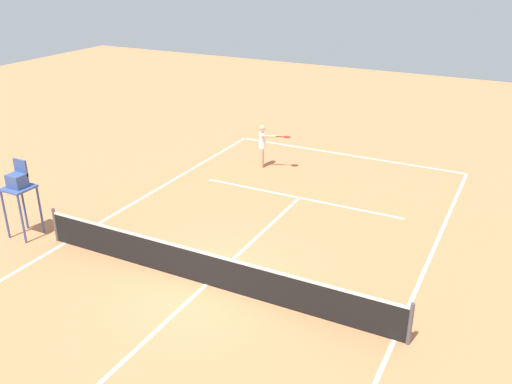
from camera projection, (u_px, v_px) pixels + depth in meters
name	position (u px, v px, depth m)	size (l,w,h in m)	color
ground_plane	(206.00, 284.00, 14.38)	(60.00, 60.00, 0.00)	#D37A4C
court_lines	(206.00, 284.00, 14.38)	(9.96, 22.72, 0.01)	white
tennis_net	(206.00, 268.00, 14.18)	(10.56, 0.10, 1.07)	#4C4C51
player_serving	(263.00, 143.00, 21.82)	(1.33, 0.52, 1.74)	#D8A884
tennis_ball	(217.00, 179.00, 20.95)	(0.07, 0.07, 0.07)	#CCE033
umpire_chair	(19.00, 187.00, 16.25)	(0.80, 0.80, 2.41)	#38518C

